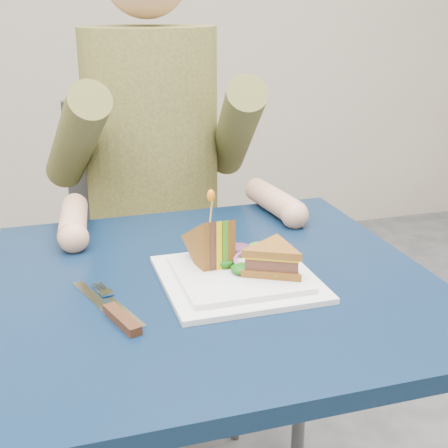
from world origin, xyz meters
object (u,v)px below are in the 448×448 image
object	(u,v)px
sandwich_flat	(273,259)
knife	(116,315)
sandwich_upright	(211,246)
table	(218,318)
diner	(152,117)
chair	(150,240)
plate	(238,277)
fork	(118,305)

from	to	relation	value
sandwich_flat	knife	world-z (taller)	sandwich_flat
knife	sandwich_upright	bearing A→B (deg)	32.07
table	knife	distance (m)	0.23
diner	sandwich_flat	bearing A→B (deg)	-82.33
diner	sandwich_flat	xyz separation A→B (m)	(0.08, -0.63, -0.14)
sandwich_flat	knife	distance (m)	0.28
chair	diner	bearing A→B (deg)	-90.00
diner	plate	xyz separation A→B (m)	(0.03, -0.60, -0.18)
plate	knife	xyz separation A→B (m)	(-0.22, -0.07, -0.00)
table	sandwich_upright	xyz separation A→B (m)	(-0.01, 0.02, 0.13)
sandwich_upright	chair	bearing A→B (deg)	89.53
plate	fork	bearing A→B (deg)	-170.90
table	diner	world-z (taller)	diner
sandwich_flat	knife	size ratio (longest dim) A/B	0.74
plate	table	bearing A→B (deg)	140.57
diner	sandwich_flat	size ratio (longest dim) A/B	4.68
diner	sandwich_flat	world-z (taller)	diner
plate	diner	bearing A→B (deg)	92.80
sandwich_upright	knife	distance (m)	0.22
chair	knife	bearing A→B (deg)	-103.69
chair	fork	distance (m)	0.79
diner	sandwich_upright	xyz separation A→B (m)	(-0.01, -0.56, -0.13)
diner	fork	world-z (taller)	diner
sandwich_flat	sandwich_upright	world-z (taller)	sandwich_upright
table	knife	xyz separation A→B (m)	(-0.19, -0.10, 0.09)
diner	table	bearing A→B (deg)	-90.00
knife	table	bearing A→B (deg)	26.56
chair	sandwich_upright	size ratio (longest dim) A/B	7.18
sandwich_upright	plate	bearing A→B (deg)	-52.22
chair	plate	world-z (taller)	chair
sandwich_upright	fork	size ratio (longest dim) A/B	0.74
chair	sandwich_upright	bearing A→B (deg)	-90.47
chair	table	bearing A→B (deg)	-90.00
plate	knife	size ratio (longest dim) A/B	1.20
plate	sandwich_flat	distance (m)	0.07
table	plate	bearing A→B (deg)	-39.43
knife	plate	bearing A→B (deg)	17.93
chair	sandwich_upright	xyz separation A→B (m)	(-0.01, -0.67, 0.24)
table	chair	size ratio (longest dim) A/B	0.81
plate	sandwich_upright	xyz separation A→B (m)	(-0.03, 0.04, 0.05)
chair	sandwich_flat	xyz separation A→B (m)	(0.08, -0.74, 0.23)
chair	knife	size ratio (longest dim) A/B	4.31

